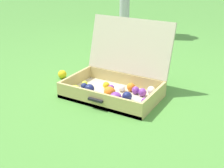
{
  "coord_description": "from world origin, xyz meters",
  "views": [
    {
      "loc": [
        0.94,
        -1.75,
        0.94
      ],
      "look_at": [
        -0.04,
        -0.05,
        0.1
      ],
      "focal_mm": 48.07,
      "sensor_mm": 36.0,
      "label": 1
    }
  ],
  "objects": [
    {
      "name": "ground_plane",
      "position": [
        0.0,
        0.0,
        0.0
      ],
      "size": [
        16.0,
        16.0,
        0.0
      ],
      "primitive_type": "plane",
      "color": "#4C8C38"
    },
    {
      "name": "open_suitcase",
      "position": [
        -0.04,
        0.02,
        0.11
      ],
      "size": [
        0.67,
        0.56,
        0.52
      ],
      "color": "beige",
      "rests_on": "ground"
    },
    {
      "name": "stray_ball_on_grass",
      "position": [
        -0.58,
        0.06,
        0.04
      ],
      "size": [
        0.07,
        0.07,
        0.07
      ],
      "primitive_type": "sphere",
      "color": "yellow",
      "rests_on": "ground"
    }
  ]
}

